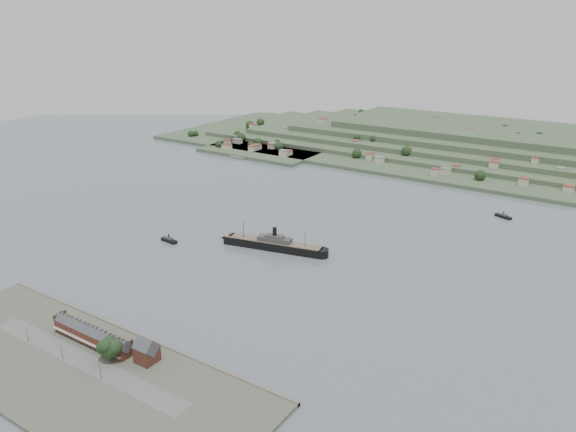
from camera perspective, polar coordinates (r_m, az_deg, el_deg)
The scene contains 10 objects.
ground at distance 431.43m, azimuth -0.58°, elevation -3.29°, with size 1400.00×1400.00×0.00m, color slate.
near_shore at distance 313.09m, azimuth -20.74°, elevation -14.18°, with size 220.00×80.00×2.60m.
terrace_row at distance 326.04m, azimuth -19.26°, elevation -11.33°, with size 55.60×9.80×11.07m.
gabled_building at distance 301.88m, azimuth -14.17°, elevation -13.15°, with size 10.40×10.18×14.09m.
far_peninsula at distance 763.73m, azimuth 18.13°, elevation 6.95°, with size 760.00×309.00×30.00m.
steamship at distance 429.29m, azimuth -1.82°, elevation -2.85°, with size 88.42×27.77×21.41m.
tugboat at distance 452.20m, azimuth -11.99°, elevation -2.40°, with size 15.62×5.38×6.90m.
ferry_west at distance 756.86m, azimuth -7.78°, elevation 6.85°, with size 19.45×11.82×7.07m.
ferry_east at distance 530.28m, azimuth 21.03°, elevation -0.01°, with size 15.81×9.65×5.75m.
fig_tree at distance 304.91m, azimuth -17.75°, elevation -12.62°, with size 12.73×11.02×14.21m.
Camera 1 is at (222.67, -328.36, 169.51)m, focal length 35.00 mm.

